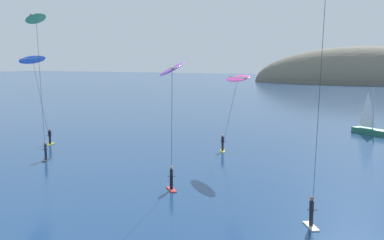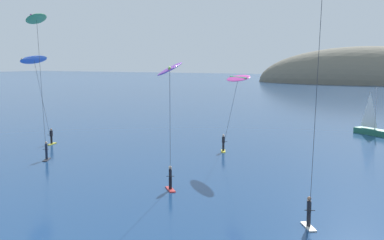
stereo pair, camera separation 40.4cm
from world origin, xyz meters
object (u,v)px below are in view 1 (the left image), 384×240
object	(u,v)px
sailboat_near	(373,130)
kitesurfer_purple	(172,79)
kitesurfer_magenta	(236,84)
kitesurfer_green	(37,28)
kitesurfer_blue	(34,67)

from	to	relation	value
sailboat_near	kitesurfer_purple	xyz separation A→B (m)	(-6.16, -37.46, 7.27)
kitesurfer_purple	kitesurfer_magenta	size ratio (longest dim) A/B	1.15
sailboat_near	kitesurfer_green	distance (m)	40.29
sailboat_near	kitesurfer_blue	bearing A→B (deg)	-137.58
sailboat_near	kitesurfer_magenta	size ratio (longest dim) A/B	0.74
kitesurfer_purple	kitesurfer_green	bearing A→B (deg)	160.63
sailboat_near	kitesurfer_magenta	bearing A→B (deg)	-112.72
kitesurfer_green	kitesurfer_purple	distance (m)	17.33
kitesurfer_green	kitesurfer_blue	world-z (taller)	kitesurfer_green
sailboat_near	kitesurfer_purple	size ratio (longest dim) A/B	0.64
kitesurfer_green	kitesurfer_magenta	world-z (taller)	kitesurfer_green
kitesurfer_magenta	kitesurfer_purple	bearing A→B (deg)	-80.22
sailboat_near	kitesurfer_green	xyz separation A→B (m)	(-22.14, -31.84, 10.91)
kitesurfer_magenta	kitesurfer_blue	xyz separation A→B (m)	(-19.61, -4.74, 1.45)
sailboat_near	kitesurfer_blue	world-z (taller)	kitesurfer_blue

